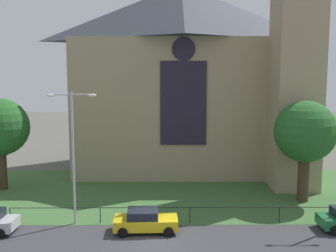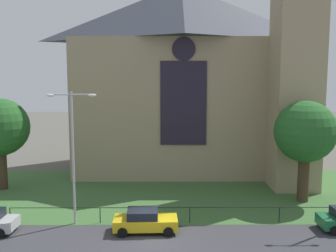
{
  "view_description": "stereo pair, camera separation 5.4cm",
  "coord_description": "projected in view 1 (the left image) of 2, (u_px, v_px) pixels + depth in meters",
  "views": [
    {
      "loc": [
        0.76,
        -23.95,
        10.22
      ],
      "look_at": [
        1.0,
        8.0,
        6.18
      ],
      "focal_mm": 41.8,
      "sensor_mm": 36.0,
      "label": 1
    },
    {
      "loc": [
        0.82,
        -23.95,
        10.22
      ],
      "look_at": [
        1.0,
        8.0,
        6.18
      ],
      "focal_mm": 41.8,
      "sensor_mm": 36.0,
      "label": 2
    }
  ],
  "objects": [
    {
      "name": "iron_railing",
      "position": [
        190.0,
        210.0,
        27.42
      ],
      "size": [
        25.29,
        0.07,
        1.13
      ],
      "color": "black",
      "rests_on": "ground"
    },
    {
      "name": "tree_left_far",
      "position": [
        0.0,
        128.0,
        35.08
      ],
      "size": [
        5.17,
        5.17,
        8.31
      ],
      "color": "#423021",
      "rests_on": "ground"
    },
    {
      "name": "grass_verge",
      "position": [
        156.0,
        198.0,
        32.97
      ],
      "size": [
        120.0,
        20.0,
        0.01
      ],
      "primitive_type": "cube",
      "color": "#3D6633",
      "rests_on": "ground"
    },
    {
      "name": "road_asphalt",
      "position": [
        152.0,
        251.0,
        23.05
      ],
      "size": [
        120.0,
        8.0,
        0.01
      ],
      "primitive_type": "cube",
      "color": "#38383D",
      "rests_on": "ground"
    },
    {
      "name": "ground",
      "position": [
        157.0,
        192.0,
        34.96
      ],
      "size": [
        160.0,
        160.0,
        0.0
      ],
      "primitive_type": "plane",
      "color": "#56544C"
    },
    {
      "name": "church_building",
      "position": [
        188.0,
        76.0,
        42.28
      ],
      "size": [
        23.2,
        16.2,
        26.0
      ],
      "color": "tan",
      "rests_on": "ground"
    },
    {
      "name": "parked_car_yellow",
      "position": [
        145.0,
        221.0,
        25.85
      ],
      "size": [
        4.26,
        2.14,
        1.51
      ],
      "rotation": [
        0.0,
        0.0,
        0.03
      ],
      "color": "gold",
      "rests_on": "ground"
    },
    {
      "name": "tree_right_near",
      "position": [
        305.0,
        133.0,
        31.62
      ],
      "size": [
        5.01,
        5.01,
        8.32
      ],
      "color": "#423021",
      "rests_on": "ground"
    },
    {
      "name": "streetlamp_near",
      "position": [
        73.0,
        142.0,
        26.65
      ],
      "size": [
        3.37,
        0.26,
        9.23
      ],
      "color": "#B2B2B7",
      "rests_on": "ground"
    }
  ]
}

